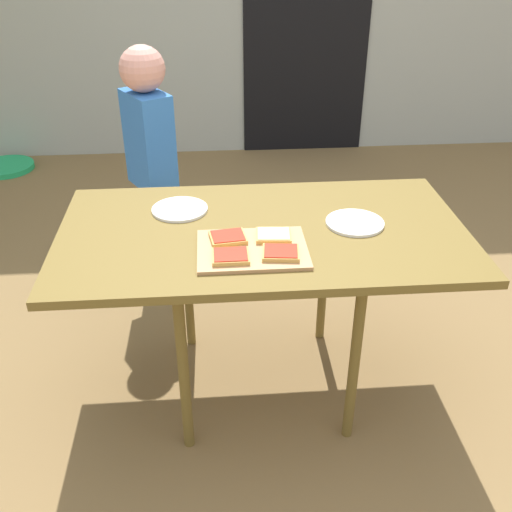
# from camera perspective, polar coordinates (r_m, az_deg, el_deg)

# --- Properties ---
(ground_plane) EXTENTS (16.00, 16.00, 0.00)m
(ground_plane) POSITION_cam_1_polar(r_m,az_deg,el_deg) (2.38, 0.56, -12.29)
(ground_plane) COLOR olive
(house_door) EXTENTS (0.90, 0.02, 2.00)m
(house_door) POSITION_cam_1_polar(r_m,az_deg,el_deg) (4.43, 5.03, 22.61)
(house_door) COLOR black
(house_door) RESTS_ON ground
(dining_table) EXTENTS (1.37, 0.75, 0.69)m
(dining_table) POSITION_cam_1_polar(r_m,az_deg,el_deg) (1.99, 0.66, 1.36)
(dining_table) COLOR brown
(dining_table) RESTS_ON ground
(cutting_board) EXTENTS (0.34, 0.26, 0.01)m
(cutting_board) POSITION_cam_1_polar(r_m,az_deg,el_deg) (1.84, -0.36, 0.65)
(cutting_board) COLOR tan
(cutting_board) RESTS_ON dining_table
(pizza_slice_near_right) EXTENTS (0.12, 0.11, 0.02)m
(pizza_slice_near_right) POSITION_cam_1_polar(r_m,az_deg,el_deg) (1.79, 2.43, 0.33)
(pizza_slice_near_right) COLOR gold
(pizza_slice_near_right) RESTS_ON cutting_board
(pizza_slice_far_right) EXTENTS (0.12, 0.10, 0.02)m
(pizza_slice_far_right) POSITION_cam_1_polar(r_m,az_deg,el_deg) (1.89, 1.71, 2.02)
(pizza_slice_far_right) COLOR gold
(pizza_slice_far_right) RESTS_ON cutting_board
(pizza_slice_far_left) EXTENTS (0.12, 0.11, 0.02)m
(pizza_slice_far_left) POSITION_cam_1_polar(r_m,az_deg,el_deg) (1.88, -2.75, 1.82)
(pizza_slice_far_left) COLOR gold
(pizza_slice_far_left) RESTS_ON cutting_board
(pizza_slice_near_left) EXTENTS (0.11, 0.09, 0.02)m
(pizza_slice_near_left) POSITION_cam_1_polar(r_m,az_deg,el_deg) (1.78, -2.48, -0.01)
(pizza_slice_near_left) COLOR gold
(pizza_slice_near_left) RESTS_ON cutting_board
(plate_white_left) EXTENTS (0.20, 0.20, 0.01)m
(plate_white_left) POSITION_cam_1_polar(r_m,az_deg,el_deg) (2.11, -7.42, 4.53)
(plate_white_left) COLOR white
(plate_white_left) RESTS_ON dining_table
(plate_white_right) EXTENTS (0.20, 0.20, 0.01)m
(plate_white_right) POSITION_cam_1_polar(r_m,az_deg,el_deg) (2.03, 9.58, 3.21)
(plate_white_right) COLOR white
(plate_white_right) RESTS_ON dining_table
(child_left) EXTENTS (0.24, 0.28, 1.15)m
(child_left) POSITION_cam_1_polar(r_m,az_deg,el_deg) (2.66, -10.20, 9.52)
(child_left) COLOR #284C5B
(child_left) RESTS_ON ground
(garden_hose_coil) EXTENTS (0.40, 0.40, 0.04)m
(garden_hose_coil) POSITION_cam_1_polar(r_m,az_deg,el_deg) (4.62, -23.17, 7.96)
(garden_hose_coil) COLOR #24B365
(garden_hose_coil) RESTS_ON ground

